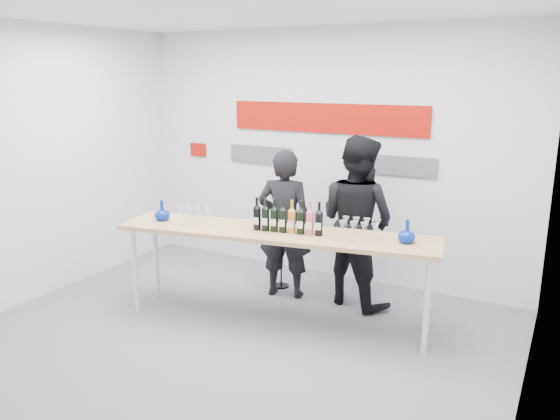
{
  "coord_description": "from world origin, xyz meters",
  "views": [
    {
      "loc": [
        2.67,
        -4.04,
        2.45
      ],
      "look_at": [
        0.16,
        0.56,
        1.15
      ],
      "focal_mm": 35.0,
      "sensor_mm": 36.0,
      "label": 1
    }
  ],
  "objects_px": {
    "presenter_left": "(285,224)",
    "mic_stand": "(281,249)",
    "presenter_right": "(357,221)",
    "tasting_table": "(275,238)"
  },
  "relations": [
    {
      "from": "presenter_left",
      "to": "presenter_right",
      "type": "bearing_deg",
      "value": -179.16
    },
    {
      "from": "presenter_left",
      "to": "mic_stand",
      "type": "relative_size",
      "value": 1.07
    },
    {
      "from": "tasting_table",
      "to": "presenter_left",
      "type": "relative_size",
      "value": 1.95
    },
    {
      "from": "tasting_table",
      "to": "presenter_right",
      "type": "xyz_separation_m",
      "value": [
        0.53,
        0.85,
        0.04
      ]
    },
    {
      "from": "tasting_table",
      "to": "mic_stand",
      "type": "xyz_separation_m",
      "value": [
        -0.39,
        0.84,
        -0.41
      ]
    },
    {
      "from": "presenter_left",
      "to": "mic_stand",
      "type": "bearing_deg",
      "value": -65.64
    },
    {
      "from": "mic_stand",
      "to": "tasting_table",
      "type": "bearing_deg",
      "value": -73.77
    },
    {
      "from": "presenter_left",
      "to": "mic_stand",
      "type": "height_order",
      "value": "presenter_left"
    },
    {
      "from": "tasting_table",
      "to": "presenter_right",
      "type": "distance_m",
      "value": 1.0
    },
    {
      "from": "tasting_table",
      "to": "mic_stand",
      "type": "height_order",
      "value": "mic_stand"
    }
  ]
}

